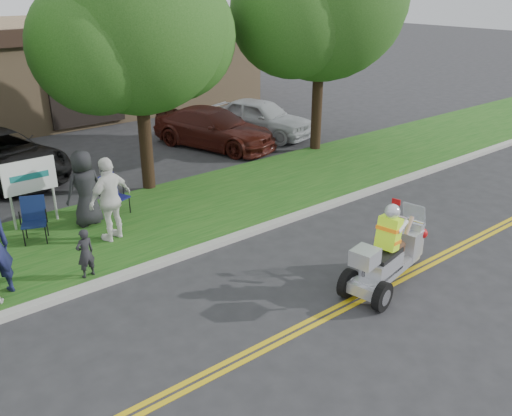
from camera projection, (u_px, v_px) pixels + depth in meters
ground at (310, 302)px, 10.24m from camera, size 120.00×120.00×0.00m
centerline_near at (332, 316)px, 9.83m from camera, size 60.00×0.10×0.01m
centerline_far at (326, 312)px, 9.94m from camera, size 60.00×0.10×0.01m
curb at (217, 243)px, 12.41m from camera, size 60.00×0.25×0.12m
grass_verge at (170, 214)px, 13.96m from camera, size 60.00×4.00×0.10m
commercial_building at (49, 67)px, 24.24m from camera, size 18.00×8.20×4.00m
tree_mid at (138, 30)px, 14.03m from camera, size 5.88×4.80×7.05m
tree_right at (322, 0)px, 17.40m from camera, size 6.86×5.60×8.07m
business_sign at (30, 180)px, 12.82m from camera, size 1.25×0.06×1.75m
trike_scooter at (388, 257)px, 10.61m from camera, size 2.68×1.10×1.75m
lawn_chair_a at (34, 216)px, 12.31m from camera, size 0.70×0.71×1.01m
lawn_chair_b at (112, 192)px, 13.66m from camera, size 0.70×0.72×1.03m
spectator_adult_right at (110, 199)px, 12.17m from camera, size 1.24×0.79×1.96m
spectator_chair_b at (85, 188)px, 12.92m from camera, size 0.97×0.69×1.87m
child_left at (85, 253)px, 10.75m from camera, size 0.41×0.30×1.04m
parked_car_right at (214, 128)px, 19.51m from camera, size 3.35×5.12×1.38m
parked_car_far_right at (260, 118)px, 20.87m from camera, size 2.91×4.55×1.44m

